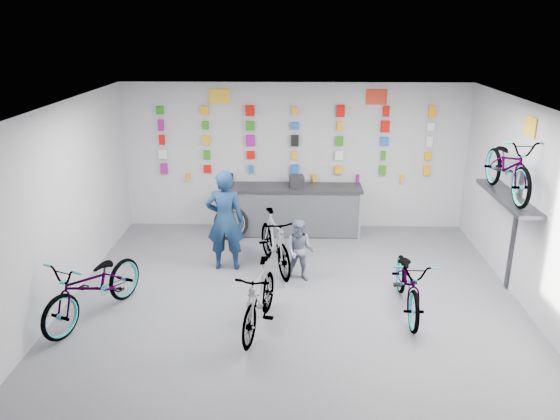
{
  "coord_description": "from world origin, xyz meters",
  "views": [
    {
      "loc": [
        0.0,
        -6.93,
        4.12
      ],
      "look_at": [
        -0.23,
        1.4,
        1.24
      ],
      "focal_mm": 35.0,
      "sensor_mm": 36.0,
      "label": 1
    }
  ],
  "objects_px": {
    "customer": "(300,251)",
    "bike_center": "(259,298)",
    "clerk": "(225,220)",
    "bike_left": "(94,286)",
    "counter": "(294,211)",
    "bike_service": "(275,241)",
    "bike_right": "(409,281)"
  },
  "relations": [
    {
      "from": "bike_left",
      "to": "customer",
      "type": "xyz_separation_m",
      "value": [
        2.98,
        1.32,
        0.02
      ]
    },
    {
      "from": "bike_left",
      "to": "customer",
      "type": "relative_size",
      "value": 1.83
    },
    {
      "from": "bike_center",
      "to": "bike_right",
      "type": "height_order",
      "value": "bike_center"
    },
    {
      "from": "counter",
      "to": "clerk",
      "type": "relative_size",
      "value": 1.52
    },
    {
      "from": "bike_service",
      "to": "bike_right",
      "type": "bearing_deg",
      "value": -53.69
    },
    {
      "from": "bike_left",
      "to": "customer",
      "type": "height_order",
      "value": "customer"
    },
    {
      "from": "counter",
      "to": "customer",
      "type": "distance_m",
      "value": 2.15
    },
    {
      "from": "counter",
      "to": "bike_service",
      "type": "xyz_separation_m",
      "value": [
        -0.33,
        -1.71,
        0.02
      ]
    },
    {
      "from": "bike_right",
      "to": "customer",
      "type": "distance_m",
      "value": 1.88
    },
    {
      "from": "bike_center",
      "to": "bike_service",
      "type": "relative_size",
      "value": 0.96
    },
    {
      "from": "clerk",
      "to": "bike_service",
      "type": "bearing_deg",
      "value": 179.18
    },
    {
      "from": "bike_left",
      "to": "bike_service",
      "type": "distance_m",
      "value": 3.1
    },
    {
      "from": "customer",
      "to": "bike_center",
      "type": "bearing_deg",
      "value": -99.26
    },
    {
      "from": "counter",
      "to": "bike_service",
      "type": "height_order",
      "value": "bike_service"
    },
    {
      "from": "bike_center",
      "to": "clerk",
      "type": "bearing_deg",
      "value": 121.09
    },
    {
      "from": "counter",
      "to": "bike_left",
      "type": "bearing_deg",
      "value": -129.75
    },
    {
      "from": "bike_left",
      "to": "bike_right",
      "type": "distance_m",
      "value": 4.6
    },
    {
      "from": "counter",
      "to": "bike_service",
      "type": "bearing_deg",
      "value": -100.92
    },
    {
      "from": "bike_service",
      "to": "bike_center",
      "type": "bearing_deg",
      "value": -113.11
    },
    {
      "from": "bike_left",
      "to": "customer",
      "type": "bearing_deg",
      "value": 47.54
    },
    {
      "from": "bike_center",
      "to": "customer",
      "type": "xyz_separation_m",
      "value": [
        0.58,
        1.57,
        0.04
      ]
    },
    {
      "from": "counter",
      "to": "clerk",
      "type": "distance_m",
      "value": 2.11
    },
    {
      "from": "clerk",
      "to": "customer",
      "type": "distance_m",
      "value": 1.41
    },
    {
      "from": "bike_left",
      "to": "customer",
      "type": "distance_m",
      "value": 3.26
    },
    {
      "from": "bike_right",
      "to": "customer",
      "type": "xyz_separation_m",
      "value": [
        -1.61,
        0.98,
        0.06
      ]
    },
    {
      "from": "bike_center",
      "to": "bike_service",
      "type": "xyz_separation_m",
      "value": [
        0.15,
        2.01,
        0.02
      ]
    },
    {
      "from": "bike_left",
      "to": "bike_right",
      "type": "xyz_separation_m",
      "value": [
        4.59,
        0.34,
        -0.04
      ]
    },
    {
      "from": "counter",
      "to": "bike_service",
      "type": "distance_m",
      "value": 1.74
    },
    {
      "from": "bike_right",
      "to": "bike_service",
      "type": "relative_size",
      "value": 1.06
    },
    {
      "from": "bike_center",
      "to": "bike_right",
      "type": "relative_size",
      "value": 0.9
    },
    {
      "from": "customer",
      "to": "clerk",
      "type": "bearing_deg",
      "value": 171.87
    },
    {
      "from": "counter",
      "to": "clerk",
      "type": "xyz_separation_m",
      "value": [
        -1.19,
        -1.7,
        0.4
      ]
    }
  ]
}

